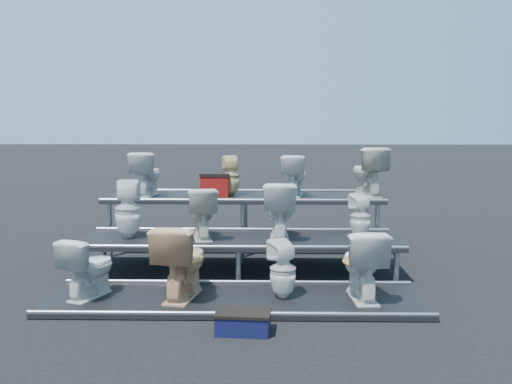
{
  "coord_description": "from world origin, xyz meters",
  "views": [
    {
      "loc": [
        0.36,
        -7.47,
        2.04
      ],
      "look_at": [
        0.21,
        0.1,
        1.07
      ],
      "focal_mm": 40.0,
      "sensor_mm": 36.0,
      "label": 1
    }
  ],
  "objects_px": {
    "toilet_4": "(128,209)",
    "step_stool": "(243,323)",
    "toilet_3": "(362,264)",
    "toilet_5": "(202,213)",
    "toilet_0": "(89,267)",
    "toilet_8": "(147,174)",
    "toilet_1": "(182,261)",
    "toilet_6": "(279,210)",
    "red_crate": "(215,186)",
    "toilet_11": "(368,172)",
    "toilet_9": "(231,176)",
    "toilet_7": "(360,216)",
    "toilet_10": "(295,175)",
    "toilet_2": "(283,269)"
  },
  "relations": [
    {
      "from": "toilet_1",
      "to": "toilet_6",
      "type": "distance_m",
      "value": 1.75
    },
    {
      "from": "toilet_11",
      "to": "toilet_1",
      "type": "bearing_deg",
      "value": 33.77
    },
    {
      "from": "toilet_4",
      "to": "step_stool",
      "type": "bearing_deg",
      "value": 117.25
    },
    {
      "from": "toilet_4",
      "to": "toilet_7",
      "type": "relative_size",
      "value": 1.29
    },
    {
      "from": "toilet_0",
      "to": "toilet_8",
      "type": "relative_size",
      "value": 1.0
    },
    {
      "from": "toilet_6",
      "to": "toilet_11",
      "type": "distance_m",
      "value": 1.94
    },
    {
      "from": "toilet_0",
      "to": "toilet_11",
      "type": "xyz_separation_m",
      "value": [
        3.54,
        2.6,
        0.84
      ]
    },
    {
      "from": "toilet_7",
      "to": "toilet_10",
      "type": "xyz_separation_m",
      "value": [
        -0.82,
        1.3,
        0.42
      ]
    },
    {
      "from": "toilet_0",
      "to": "toilet_2",
      "type": "xyz_separation_m",
      "value": [
        2.17,
        0.0,
        -0.01
      ]
    },
    {
      "from": "toilet_0",
      "to": "toilet_6",
      "type": "bearing_deg",
      "value": -126.0
    },
    {
      "from": "toilet_3",
      "to": "toilet_5",
      "type": "xyz_separation_m",
      "value": [
        -1.93,
        1.3,
        0.35
      ]
    },
    {
      "from": "toilet_4",
      "to": "toilet_8",
      "type": "bearing_deg",
      "value": -98.54
    },
    {
      "from": "toilet_3",
      "to": "toilet_11",
      "type": "relative_size",
      "value": 1.04
    },
    {
      "from": "toilet_1",
      "to": "toilet_2",
      "type": "bearing_deg",
      "value": -168.93
    },
    {
      "from": "toilet_9",
      "to": "step_stool",
      "type": "height_order",
      "value": "toilet_9"
    },
    {
      "from": "toilet_3",
      "to": "toilet_6",
      "type": "xyz_separation_m",
      "value": [
        -0.9,
        1.3,
        0.39
      ]
    },
    {
      "from": "toilet_1",
      "to": "toilet_4",
      "type": "xyz_separation_m",
      "value": [
        -0.91,
        1.3,
        0.37
      ]
    },
    {
      "from": "toilet_8",
      "to": "step_stool",
      "type": "bearing_deg",
      "value": 121.01
    },
    {
      "from": "toilet_5",
      "to": "toilet_7",
      "type": "relative_size",
      "value": 1.14
    },
    {
      "from": "toilet_6",
      "to": "toilet_9",
      "type": "distance_m",
      "value": 1.52
    },
    {
      "from": "red_crate",
      "to": "toilet_3",
      "type": "bearing_deg",
      "value": -52.94
    },
    {
      "from": "toilet_8",
      "to": "toilet_11",
      "type": "xyz_separation_m",
      "value": [
        3.42,
        0.0,
        0.04
      ]
    },
    {
      "from": "toilet_2",
      "to": "toilet_3",
      "type": "bearing_deg",
      "value": 155.64
    },
    {
      "from": "toilet_0",
      "to": "toilet_11",
      "type": "height_order",
      "value": "toilet_11"
    },
    {
      "from": "toilet_0",
      "to": "red_crate",
      "type": "xyz_separation_m",
      "value": [
        1.19,
        2.59,
        0.61
      ]
    },
    {
      "from": "toilet_1",
      "to": "toilet_11",
      "type": "height_order",
      "value": "toilet_11"
    },
    {
      "from": "toilet_10",
      "to": "step_stool",
      "type": "height_order",
      "value": "toilet_10"
    },
    {
      "from": "toilet_9",
      "to": "step_stool",
      "type": "xyz_separation_m",
      "value": [
        0.34,
        -3.5,
        -1.08
      ]
    },
    {
      "from": "toilet_0",
      "to": "toilet_6",
      "type": "distance_m",
      "value": 2.55
    },
    {
      "from": "toilet_8",
      "to": "toilet_11",
      "type": "relative_size",
      "value": 0.9
    },
    {
      "from": "toilet_4",
      "to": "toilet_7",
      "type": "bearing_deg",
      "value": 170.78
    },
    {
      "from": "toilet_10",
      "to": "toilet_11",
      "type": "relative_size",
      "value": 0.84
    },
    {
      "from": "toilet_2",
      "to": "toilet_6",
      "type": "height_order",
      "value": "toilet_6"
    },
    {
      "from": "toilet_5",
      "to": "toilet_8",
      "type": "height_order",
      "value": "toilet_8"
    },
    {
      "from": "toilet_6",
      "to": "toilet_3",
      "type": "bearing_deg",
      "value": 124.5
    },
    {
      "from": "toilet_5",
      "to": "step_stool",
      "type": "height_order",
      "value": "toilet_5"
    },
    {
      "from": "toilet_8",
      "to": "toilet_9",
      "type": "height_order",
      "value": "toilet_8"
    },
    {
      "from": "toilet_5",
      "to": "toilet_9",
      "type": "bearing_deg",
      "value": -115.15
    },
    {
      "from": "toilet_0",
      "to": "toilet_4",
      "type": "height_order",
      "value": "toilet_4"
    },
    {
      "from": "toilet_0",
      "to": "toilet_8",
      "type": "height_order",
      "value": "toilet_8"
    },
    {
      "from": "toilet_0",
      "to": "toilet_9",
      "type": "xyz_separation_m",
      "value": [
        1.43,
        2.6,
        0.77
      ]
    },
    {
      "from": "toilet_0",
      "to": "toilet_10",
      "type": "relative_size",
      "value": 1.06
    },
    {
      "from": "toilet_9",
      "to": "step_stool",
      "type": "distance_m",
      "value": 3.68
    },
    {
      "from": "toilet_7",
      "to": "toilet_11",
      "type": "height_order",
      "value": "toilet_11"
    },
    {
      "from": "toilet_1",
      "to": "toilet_9",
      "type": "bearing_deg",
      "value": -87.32
    },
    {
      "from": "toilet_8",
      "to": "toilet_11",
      "type": "height_order",
      "value": "toilet_11"
    },
    {
      "from": "toilet_8",
      "to": "toilet_3",
      "type": "bearing_deg",
      "value": 144.26
    },
    {
      "from": "toilet_3",
      "to": "toilet_10",
      "type": "relative_size",
      "value": 1.23
    },
    {
      "from": "toilet_1",
      "to": "toilet_3",
      "type": "bearing_deg",
      "value": -168.93
    },
    {
      "from": "toilet_11",
      "to": "toilet_9",
      "type": "bearing_deg",
      "value": -12.41
    }
  ]
}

